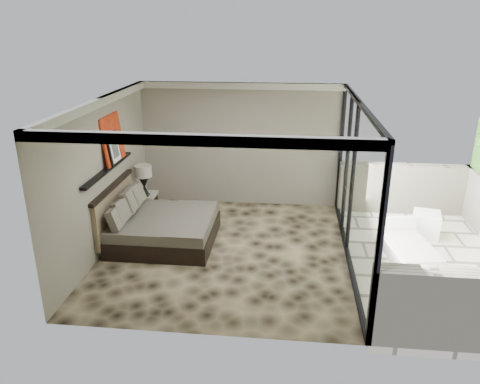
# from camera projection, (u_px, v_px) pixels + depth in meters

# --- Properties ---
(floor) EXTENTS (5.00, 5.00, 0.00)m
(floor) POSITION_uv_depth(u_px,v_px,m) (226.00, 251.00, 8.76)
(floor) COLOR black
(floor) RESTS_ON ground
(ceiling) EXTENTS (4.50, 5.00, 0.02)m
(ceiling) POSITION_uv_depth(u_px,v_px,m) (224.00, 101.00, 7.80)
(ceiling) COLOR silver
(ceiling) RESTS_ON back_wall
(back_wall) EXTENTS (4.50, 0.02, 2.80)m
(back_wall) POSITION_uv_depth(u_px,v_px,m) (240.00, 145.00, 10.60)
(back_wall) COLOR gray
(back_wall) RESTS_ON floor
(left_wall) EXTENTS (0.02, 5.00, 2.80)m
(left_wall) POSITION_uv_depth(u_px,v_px,m) (103.00, 176.00, 8.51)
(left_wall) COLOR gray
(left_wall) RESTS_ON floor
(glass_wall) EXTENTS (0.08, 5.00, 2.80)m
(glass_wall) POSITION_uv_depth(u_px,v_px,m) (354.00, 185.00, 8.05)
(glass_wall) COLOR white
(glass_wall) RESTS_ON floor
(terrace_slab) EXTENTS (3.00, 5.00, 0.12)m
(terrace_slab) POSITION_uv_depth(u_px,v_px,m) (432.00, 264.00, 8.40)
(terrace_slab) COLOR beige
(terrace_slab) RESTS_ON ground
(picture_ledge) EXTENTS (0.12, 2.20, 0.05)m
(picture_ledge) POSITION_uv_depth(u_px,v_px,m) (108.00, 169.00, 8.56)
(picture_ledge) COLOR black
(picture_ledge) RESTS_ON left_wall
(bed) EXTENTS (1.96, 1.90, 1.08)m
(bed) POSITION_uv_depth(u_px,v_px,m) (159.00, 226.00, 9.03)
(bed) COLOR black
(bed) RESTS_ON floor
(nightstand) EXTENTS (0.64, 0.64, 0.49)m
(nightstand) POSITION_uv_depth(u_px,v_px,m) (145.00, 205.00, 10.24)
(nightstand) COLOR black
(nightstand) RESTS_ON floor
(table_lamp) EXTENTS (0.36, 0.36, 0.66)m
(table_lamp) POSITION_uv_depth(u_px,v_px,m) (144.00, 176.00, 9.95)
(table_lamp) COLOR black
(table_lamp) RESTS_ON nightstand
(abstract_canvas) EXTENTS (0.13, 0.90, 0.90)m
(abstract_canvas) POSITION_uv_depth(u_px,v_px,m) (112.00, 139.00, 8.76)
(abstract_canvas) COLOR #AE430E
(abstract_canvas) RESTS_ON picture_ledge
(framed_print) EXTENTS (0.11, 0.50, 0.60)m
(framed_print) POSITION_uv_depth(u_px,v_px,m) (114.00, 148.00, 8.69)
(framed_print) COLOR black
(framed_print) RESTS_ON picture_ledge
(ottoman) EXTENTS (0.59, 0.59, 0.50)m
(ottoman) POSITION_uv_depth(u_px,v_px,m) (426.00, 224.00, 9.30)
(ottoman) COLOR white
(ottoman) RESTS_ON terrace_slab
(lounger) EXTENTS (0.93, 1.52, 0.56)m
(lounger) POSITION_uv_depth(u_px,v_px,m) (409.00, 250.00, 8.42)
(lounger) COLOR silver
(lounger) RESTS_ON terrace_slab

